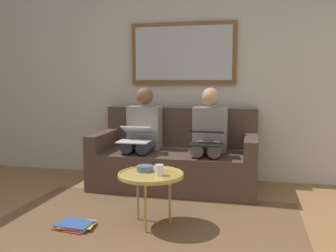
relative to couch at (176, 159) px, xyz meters
name	(u,v)px	position (x,y,z in m)	size (l,w,h in m)	color
wall_rear	(184,74)	(0.00, -0.48, 0.99)	(6.00, 0.12, 2.60)	beige
area_rug	(145,226)	(0.00, 1.27, -0.31)	(2.60, 1.80, 0.01)	brown
couch	(176,159)	(0.00, 0.00, 0.00)	(1.83, 0.90, 0.90)	#4C382D
framed_mirror	(183,53)	(0.00, -0.39, 1.24)	(1.30, 0.05, 0.75)	brown
coffee_table	(151,175)	(-0.04, 1.22, 0.12)	(0.55, 0.55, 0.46)	tan
cup	(159,170)	(-0.12, 1.26, 0.18)	(0.07, 0.07, 0.09)	silver
bowl	(145,169)	(0.03, 1.15, 0.16)	(0.14, 0.14, 0.05)	slate
person_left	(209,136)	(-0.39, 0.07, 0.30)	(0.38, 0.58, 1.14)	gray
laptop_black	(206,137)	(-0.39, 0.32, 0.32)	(0.34, 0.34, 0.14)	black
person_right	(142,134)	(0.39, 0.07, 0.30)	(0.38, 0.58, 1.14)	gray
laptop_white	(136,135)	(0.39, 0.30, 0.31)	(0.34, 0.38, 0.17)	white
magazine_stack	(75,225)	(0.56, 1.42, -0.29)	(0.34, 0.26, 0.04)	red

